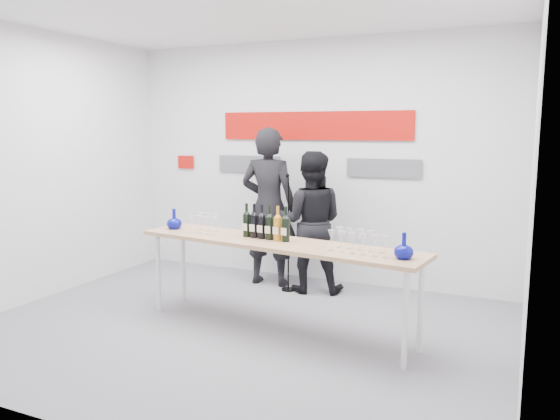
{
  "coord_description": "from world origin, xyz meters",
  "views": [
    {
      "loc": [
        2.47,
        -4.42,
        1.92
      ],
      "look_at": [
        0.34,
        0.24,
        1.15
      ],
      "focal_mm": 35.0,
      "sensor_mm": 36.0,
      "label": 1
    }
  ],
  "objects_px": {
    "presenter_right": "(310,222)",
    "mic_stand": "(288,255)",
    "presenter_left": "(269,207)",
    "tasting_table": "(276,248)"
  },
  "relations": [
    {
      "from": "tasting_table",
      "to": "presenter_left",
      "type": "height_order",
      "value": "presenter_left"
    },
    {
      "from": "presenter_right",
      "to": "mic_stand",
      "type": "distance_m",
      "value": 0.48
    },
    {
      "from": "presenter_left",
      "to": "mic_stand",
      "type": "height_order",
      "value": "presenter_left"
    },
    {
      "from": "tasting_table",
      "to": "mic_stand",
      "type": "height_order",
      "value": "mic_stand"
    },
    {
      "from": "tasting_table",
      "to": "presenter_right",
      "type": "height_order",
      "value": "presenter_right"
    },
    {
      "from": "tasting_table",
      "to": "mic_stand",
      "type": "distance_m",
      "value": 1.34
    },
    {
      "from": "presenter_right",
      "to": "mic_stand",
      "type": "relative_size",
      "value": 1.18
    },
    {
      "from": "tasting_table",
      "to": "presenter_left",
      "type": "xyz_separation_m",
      "value": [
        -0.74,
        1.38,
        0.17
      ]
    },
    {
      "from": "tasting_table",
      "to": "presenter_left",
      "type": "distance_m",
      "value": 1.58
    },
    {
      "from": "mic_stand",
      "to": "presenter_left",
      "type": "bearing_deg",
      "value": 169.5
    }
  ]
}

